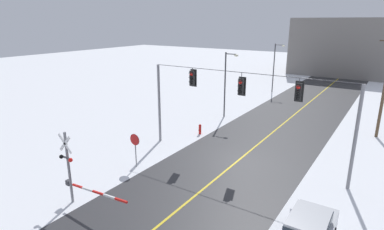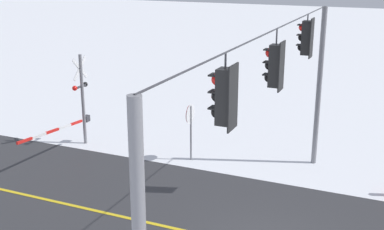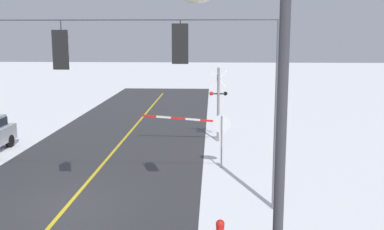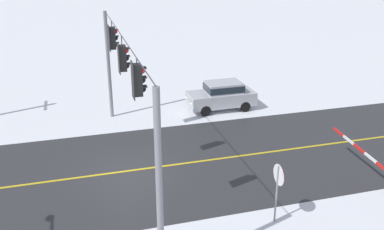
{
  "view_description": "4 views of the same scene",
  "coord_description": "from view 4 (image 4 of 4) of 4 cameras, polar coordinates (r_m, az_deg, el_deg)",
  "views": [
    {
      "loc": [
        8.5,
        -18.81,
        9.42
      ],
      "look_at": [
        -2.93,
        -1.47,
        3.22
      ],
      "focal_mm": 29.68,
      "sensor_mm": 36.0,
      "label": 1
    },
    {
      "loc": [
        12.33,
        3.13,
        7.82
      ],
      "look_at": [
        -2.44,
        -3.35,
        2.88
      ],
      "focal_mm": 47.39,
      "sensor_mm": 36.0,
      "label": 2
    },
    {
      "loc": [
        -4.91,
        14.7,
        5.76
      ],
      "look_at": [
        -4.09,
        -3.22,
        2.59
      ],
      "focal_mm": 42.97,
      "sensor_mm": 36.0,
      "label": 3
    },
    {
      "loc": [
        -17.6,
        2.06,
        9.67
      ],
      "look_at": [
        -2.11,
        -2.37,
        3.29
      ],
      "focal_mm": 40.8,
      "sensor_mm": 36.0,
      "label": 4
    }
  ],
  "objects": [
    {
      "name": "signal_span",
      "position": [
        18.49,
        -8.84,
        4.39
      ],
      "size": [
        14.2,
        0.47,
        6.22
      ],
      "color": "gray",
      "rests_on": "ground"
    },
    {
      "name": "parked_car_silver",
      "position": [
        26.93,
        3.93,
        2.68
      ],
      "size": [
        1.86,
        4.22,
        1.74
      ],
      "color": "#B7BABF",
      "rests_on": "ground"
    },
    {
      "name": "stop_sign",
      "position": [
        16.12,
        11.2,
        -8.42
      ],
      "size": [
        0.8,
        0.09,
        2.35
      ],
      "color": "gray",
      "rests_on": "ground"
    },
    {
      "name": "ground_plane",
      "position": [
        20.19,
        -8.2,
        -7.25
      ],
      "size": [
        160.0,
        160.0,
        0.0
      ],
      "primitive_type": "plane",
      "color": "white"
    }
  ]
}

